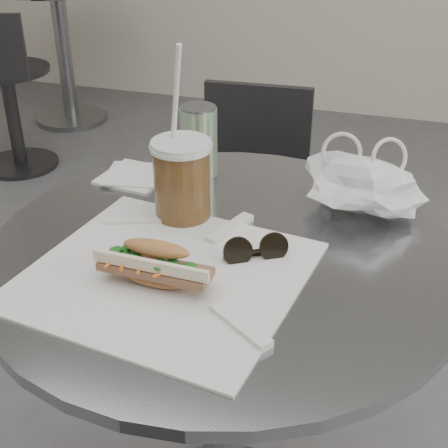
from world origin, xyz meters
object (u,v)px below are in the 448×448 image
(banh_mi, at_px, (156,265))
(drink_can, at_px, (199,141))
(cafe_table, at_px, (223,374))
(iced_coffee, at_px, (182,179))
(sunglasses, at_px, (255,251))
(chair_far, at_px, (245,237))
(bg_chair, at_px, (7,101))
(bg_table, at_px, (62,39))

(banh_mi, bearing_deg, drink_can, 102.12)
(cafe_table, distance_m, drink_can, 0.44)
(iced_coffee, xyz_separation_m, drink_can, (-0.03, 0.18, -0.00))
(banh_mi, relative_size, sunglasses, 2.11)
(banh_mi, distance_m, drink_can, 0.39)
(chair_far, xyz_separation_m, sunglasses, (0.21, -0.72, 0.42))
(bg_chair, bearing_deg, bg_table, 77.88)
(bg_chair, bearing_deg, banh_mi, -68.47)
(banh_mi, bearing_deg, chair_far, 98.32)
(bg_chair, bearing_deg, sunglasses, -64.34)
(bg_table, distance_m, bg_chair, 0.70)
(bg_chair, relative_size, iced_coffee, 2.52)
(drink_can, bearing_deg, iced_coffee, -79.77)
(chair_far, distance_m, iced_coffee, 0.79)
(chair_far, height_order, drink_can, drink_can)
(iced_coffee, relative_size, drink_can, 2.18)
(bg_chair, relative_size, banh_mi, 3.69)
(bg_table, height_order, drink_can, drink_can)
(bg_table, relative_size, chair_far, 1.00)
(cafe_table, xyz_separation_m, drink_can, (-0.13, 0.25, 0.34))
(bg_table, xyz_separation_m, bg_chair, (0.09, -0.68, -0.13))
(banh_mi, xyz_separation_m, sunglasses, (0.12, 0.11, -0.02))
(cafe_table, distance_m, sunglasses, 0.30)
(cafe_table, bearing_deg, sunglasses, -23.47)
(bg_table, bearing_deg, iced_coffee, -54.72)
(cafe_table, bearing_deg, banh_mi, -113.50)
(iced_coffee, bearing_deg, sunglasses, -32.27)
(bg_table, bearing_deg, sunglasses, -53.28)
(bg_table, bearing_deg, chair_far, -46.07)
(bg_table, xyz_separation_m, iced_coffee, (1.51, -2.13, 0.35))
(banh_mi, distance_m, iced_coffee, 0.21)
(bg_chair, bearing_deg, cafe_table, -64.98)
(banh_mi, bearing_deg, bg_table, 125.41)
(drink_can, bearing_deg, bg_chair, 137.33)
(bg_chair, height_order, banh_mi, banh_mi)
(bg_chair, distance_m, drink_can, 1.94)
(bg_table, xyz_separation_m, chair_far, (1.45, -1.51, -0.13))
(bg_table, bearing_deg, bg_chair, -82.38)
(bg_chair, relative_size, drink_can, 5.49)
(sunglasses, bearing_deg, cafe_table, 125.83)
(cafe_table, xyz_separation_m, banh_mi, (-0.06, -0.13, 0.31))
(chair_far, xyz_separation_m, drink_can, (0.02, -0.45, 0.47))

